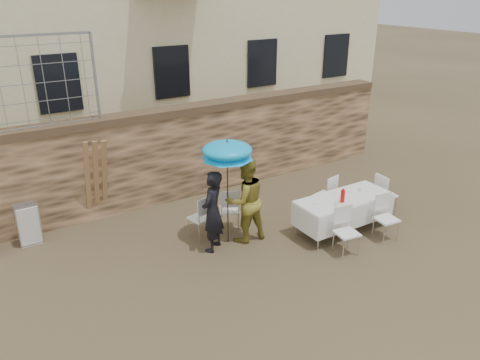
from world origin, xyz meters
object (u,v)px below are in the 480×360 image
man_suit (213,212)px  couple_chair_right (229,209)px  soda_bottle (343,196)px  table_chair_front_right (387,218)px  chair_stack_right (27,221)px  couple_chair_left (200,216)px  table_chair_front_left (347,232)px  umbrella (227,153)px  woman_dress (245,200)px  table_chair_side (386,194)px  banquet_table (344,199)px  table_chair_back (325,194)px

man_suit → couple_chair_right: 0.96m
couple_chair_right → soda_bottle: size_ratio=3.69×
soda_bottle → table_chair_front_right: 1.02m
man_suit → chair_stack_right: man_suit is taller
couple_chair_left → table_chair_front_right: bearing=134.3°
table_chair_front_left → table_chair_front_right: (1.10, 0.00, 0.00)m
umbrella → table_chair_front_right: umbrella is taller
woman_dress → soda_bottle: (1.77, -0.91, 0.01)m
umbrella → table_chair_side: 4.06m
couple_chair_right → table_chair_side: (3.42, -1.21, 0.00)m
couple_chair_left → man_suit: bearing=77.0°
table_chair_side → chair_stack_right: 7.73m
man_suit → table_chair_front_right: (3.22, -1.51, -0.35)m
soda_bottle → table_chair_front_right: bearing=-40.6°
couple_chair_left → table_chair_front_right: same height
woman_dress → banquet_table: (1.97, -0.76, -0.16)m
man_suit → soda_bottle: size_ratio=6.38×
couple_chair_right → chair_stack_right: (-3.76, 1.68, -0.02)m
table_chair_side → chair_stack_right: table_chair_side is taller
man_suit → couple_chair_left: man_suit is taller
man_suit → couple_chair_right: (0.70, 0.55, -0.35)m
umbrella → chair_stack_right: size_ratio=2.21×
table_chair_back → couple_chair_left: bearing=-22.8°
man_suit → chair_stack_right: bearing=-74.1°
couple_chair_left → banquet_table: bearing=141.1°
woman_dress → man_suit: bearing=2.4°
couple_chair_left → chair_stack_right: size_ratio=1.04×
table_chair_front_right → chair_stack_right: (-6.27, 3.74, -0.02)m
soda_bottle → table_chair_front_right: (0.70, -0.60, -0.43)m
couple_chair_right → chair_stack_right: bearing=2.2°
woman_dress → chair_stack_right: (-3.81, 2.23, -0.43)m
woman_dress → couple_chair_left: bearing=-33.9°
couple_chair_right → chair_stack_right: size_ratio=1.04×
soda_bottle → table_chair_side: bearing=8.9°
woman_dress → table_chair_side: bearing=171.2°
couple_chair_right → table_chair_side: bearing=-173.3°
couple_chair_right → table_chair_back: 2.27m
umbrella → chair_stack_right: 4.31m
table_chair_side → table_chair_back: bearing=61.7°
woman_dress → banquet_table: 2.12m
man_suit → umbrella: 1.16m
umbrella → chair_stack_right: bearing=148.4°
man_suit → table_chair_front_left: man_suit is taller
couple_chair_right → table_chair_back: (2.22, -0.51, 0.00)m
soda_bottle → table_chair_front_right: soda_bottle is taller
man_suit → chair_stack_right: 3.80m
man_suit → table_chair_front_left: size_ratio=1.73×
table_chair_front_right → man_suit: bearing=161.3°
couple_chair_right → soda_bottle: (1.82, -1.46, 0.43)m
couple_chair_right → woman_dress: bearing=121.4°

